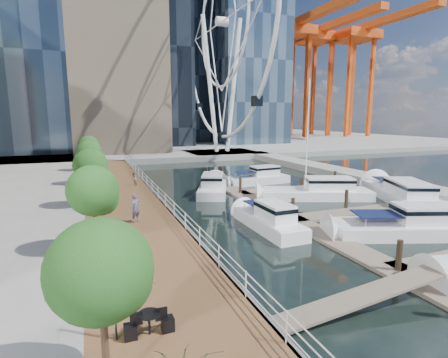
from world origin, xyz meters
TOP-DOWN VIEW (x-y plane):
  - ground at (0.00, 0.00)m, footprint 520.00×520.00m
  - boardwalk at (-9.00, 15.00)m, footprint 6.00×60.00m
  - seawall at (-6.00, 15.00)m, footprint 0.25×60.00m
  - land_far at (0.00, 102.00)m, footprint 200.00×114.00m
  - breakwater at (20.00, 20.00)m, footprint 4.00×60.00m
  - pier at (14.00, 52.00)m, footprint 14.00×12.00m
  - railing at (-6.10, 15.00)m, footprint 0.10×60.00m
  - floating_docks at (7.97, 9.98)m, footprint 16.00×34.00m
  - ferris_wheel at (14.00, 52.00)m, footprint 5.80×45.60m
  - port_cranes at (67.67, 95.67)m, footprint 40.00×52.00m
  - street_trees at (-11.40, 14.00)m, footprint 2.60×42.60m
  - cafe_tables at (-10.40, -2.00)m, footprint 2.50×13.70m
  - yacht_foreground at (8.49, 2.11)m, footprint 11.53×6.60m
  - pedestrian_near at (-8.78, 8.69)m, footprint 0.85×0.79m
  - pedestrian_mid at (-7.31, 21.66)m, footprint 0.86×0.91m
  - pedestrian_far at (-9.97, 29.11)m, footprint 1.07×0.77m
  - moored_yachts at (8.86, 12.54)m, footprint 23.24×31.58m
  - cafe_seating at (-10.66, -5.12)m, footprint 3.95×10.55m

SIDE VIEW (x-z plane):
  - ground at x=0.00m, z-range 0.00..0.00m
  - yacht_foreground at x=8.49m, z-range -1.07..1.07m
  - moored_yachts at x=8.86m, z-range -5.75..5.75m
  - floating_docks at x=7.97m, z-range -0.81..1.79m
  - boardwalk at x=-9.00m, z-range 0.00..1.00m
  - seawall at x=-6.00m, z-range 0.00..1.00m
  - land_far at x=0.00m, z-range 0.00..1.00m
  - breakwater at x=20.00m, z-range 0.00..1.00m
  - pier at x=14.00m, z-range 0.00..1.00m
  - cafe_tables at x=-10.40m, z-range 1.00..1.74m
  - railing at x=-6.10m, z-range 1.00..2.05m
  - pedestrian_mid at x=-7.31m, z-range 1.00..2.47m
  - pedestrian_far at x=-9.97m, z-range 1.00..2.69m
  - pedestrian_near at x=-8.78m, z-range 1.00..2.95m
  - cafe_seating at x=-10.66m, z-range 0.94..3.37m
  - street_trees at x=-11.40m, z-range 1.99..6.59m
  - port_cranes at x=67.67m, z-range 1.00..39.00m
  - ferris_wheel at x=14.00m, z-range 2.02..49.82m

